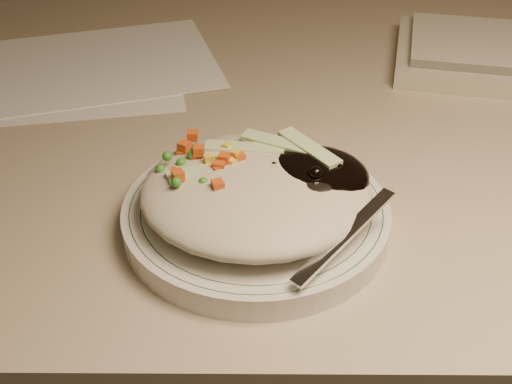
{
  "coord_description": "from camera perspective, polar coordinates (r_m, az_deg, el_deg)",
  "views": [
    {
      "loc": [
        -0.1,
        0.71,
        1.12
      ],
      "look_at": [
        -0.11,
        1.19,
        0.78
      ],
      "focal_mm": 50.0,
      "sensor_mm": 36.0,
      "label": 1
    }
  ],
  "objects": [
    {
      "name": "plate_rim",
      "position": [
        0.6,
        -0.0,
        -1.24
      ],
      "size": [
        0.22,
        0.22,
        0.0
      ],
      "color": "#144723",
      "rests_on": "plate"
    },
    {
      "name": "papers",
      "position": [
        0.89,
        -14.59,
        9.3
      ],
      "size": [
        0.38,
        0.31,
        0.0
      ],
      "color": "white",
      "rests_on": "desk"
    },
    {
      "name": "meal",
      "position": [
        0.59,
        0.42,
        0.4
      ],
      "size": [
        0.21,
        0.19,
        0.05
      ],
      "color": "#B1A890",
      "rests_on": "plate"
    },
    {
      "name": "desk",
      "position": [
        0.89,
        7.01,
        -5.21
      ],
      "size": [
        1.4,
        0.7,
        0.74
      ],
      "color": "tan",
      "rests_on": "ground"
    },
    {
      "name": "plate",
      "position": [
        0.61,
        0.0,
        -1.99
      ],
      "size": [
        0.23,
        0.23,
        0.02
      ],
      "primitive_type": "cylinder",
      "color": "silver",
      "rests_on": "desk"
    }
  ]
}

